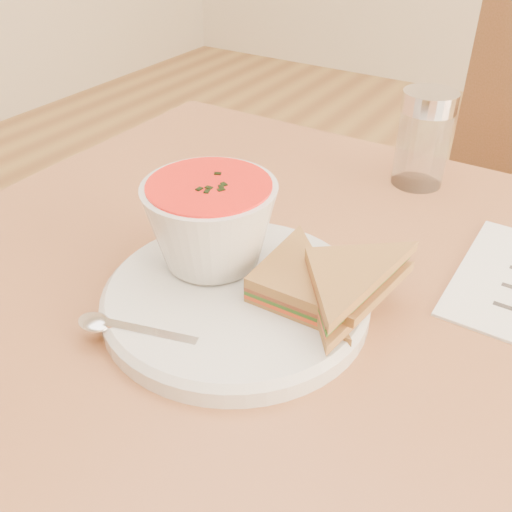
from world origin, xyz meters
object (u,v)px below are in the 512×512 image
Objects in this scene: soup_bowl at (211,227)px; plate at (236,299)px; condiment_shaker at (423,139)px; chair_far at (472,246)px.

plate is at bearing -29.66° from soup_bowl.
soup_bowl is 1.05× the size of condiment_shaker.
plate is at bearing 103.52° from chair_far.
condiment_shaker is at bearing 104.90° from chair_far.
soup_bowl is at bearing 99.40° from chair_far.
chair_far is 0.75m from soup_bowl.
plate is 0.07m from soup_bowl.
soup_bowl is (-0.14, -0.66, 0.34)m from chair_far.
soup_bowl reaches higher than plate.
soup_bowl is at bearing 150.34° from plate.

